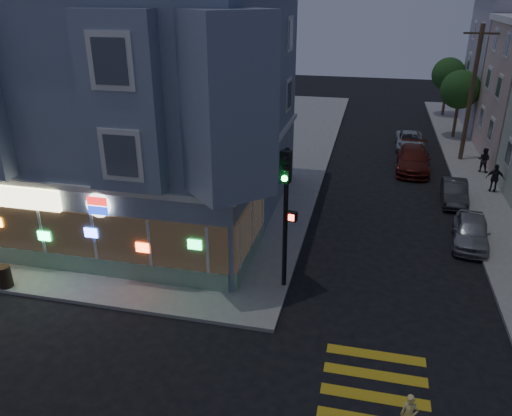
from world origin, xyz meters
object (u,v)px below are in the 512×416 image
(utility_pole, at_px, (471,92))
(parked_car_d, at_px, (409,140))
(parked_car_c, at_px, (413,159))
(traffic_signal, at_px, (286,197))
(running_child, at_px, (409,415))
(trash_can, at_px, (4,277))
(pedestrian_b, at_px, (495,178))
(pedestrian_a, at_px, (484,160))
(parked_car_b, at_px, (454,192))
(street_tree_near, at_px, (460,90))
(street_tree_far, at_px, (448,74))
(parked_car_a, at_px, (471,231))

(utility_pole, height_order, parked_car_d, utility_pole)
(parked_car_c, distance_m, traffic_signal, 17.61)
(running_child, xyz_separation_m, trash_can, (-15.40, 3.67, -0.03))
(utility_pole, distance_m, pedestrian_b, 7.34)
(pedestrian_a, distance_m, parked_car_c, 4.41)
(running_child, bearing_deg, parked_car_b, 83.76)
(street_tree_near, height_order, pedestrian_b, street_tree_near)
(street_tree_far, distance_m, traffic_signal, 34.45)
(street_tree_near, distance_m, parked_car_a, 19.57)
(traffic_signal, bearing_deg, street_tree_near, 81.66)
(pedestrian_a, relative_size, trash_can, 1.79)
(street_tree_near, distance_m, pedestrian_b, 12.58)
(parked_car_b, distance_m, parked_car_c, 5.57)
(utility_pole, distance_m, parked_car_a, 13.93)
(street_tree_near, bearing_deg, parked_car_c, -112.17)
(running_child, xyz_separation_m, parked_car_b, (3.23, 17.34, -0.02))
(utility_pole, height_order, street_tree_far, utility_pole)
(pedestrian_a, height_order, traffic_signal, traffic_signal)
(parked_car_d, bearing_deg, traffic_signal, -105.03)
(traffic_signal, bearing_deg, utility_pole, 76.50)
(pedestrian_a, height_order, trash_can, pedestrian_a)
(traffic_signal, height_order, trash_can, traffic_signal)
(parked_car_a, distance_m, parked_car_b, 5.20)
(pedestrian_a, relative_size, parked_car_a, 0.41)
(running_child, relative_size, parked_car_a, 0.32)
(parked_car_a, bearing_deg, traffic_signal, -135.88)
(street_tree_near, distance_m, trash_can, 34.47)
(street_tree_near, xyz_separation_m, pedestrian_b, (0.80, -12.20, -2.94))
(street_tree_far, height_order, parked_car_b, street_tree_far)
(parked_car_a, height_order, parked_car_d, parked_car_a)
(running_child, relative_size, parked_car_d, 0.29)
(street_tree_far, xyz_separation_m, parked_car_a, (-1.50, -27.24, -3.26))
(utility_pole, xyz_separation_m, pedestrian_b, (1.00, -6.20, -3.80))
(traffic_signal, bearing_deg, parked_car_c, 82.60)
(parked_car_c, bearing_deg, traffic_signal, -106.59)
(pedestrian_a, bearing_deg, running_child, 100.38)
(trash_can, bearing_deg, traffic_signal, 13.24)
(parked_car_c, bearing_deg, pedestrian_b, -34.48)
(street_tree_near, distance_m, running_child, 31.91)
(running_child, height_order, traffic_signal, traffic_signal)
(street_tree_far, distance_m, parked_car_d, 12.63)
(parked_car_c, xyz_separation_m, traffic_signal, (-5.78, -16.31, 3.27))
(parked_car_b, height_order, traffic_signal, traffic_signal)
(street_tree_near, relative_size, trash_can, 5.89)
(parked_car_a, xyz_separation_m, trash_can, (-18.74, -8.46, -0.07))
(street_tree_near, height_order, running_child, street_tree_near)
(street_tree_near, bearing_deg, utility_pole, -91.91)
(traffic_signal, bearing_deg, parked_car_d, 87.07)
(street_tree_near, height_order, parked_car_c, street_tree_near)
(parked_car_a, distance_m, parked_car_c, 10.61)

